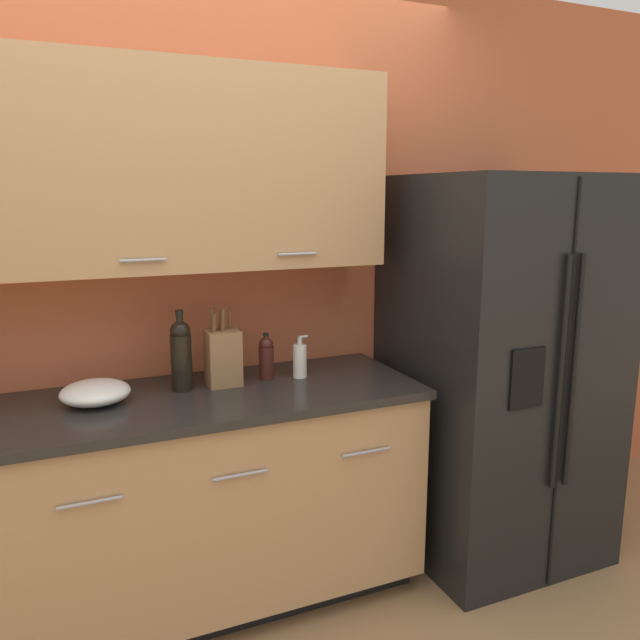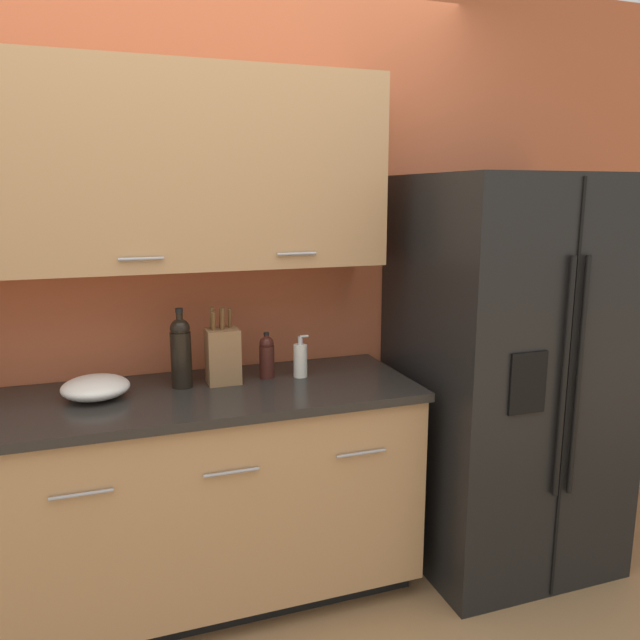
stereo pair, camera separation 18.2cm
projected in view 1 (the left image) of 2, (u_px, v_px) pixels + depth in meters
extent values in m
cube|color=#BC5B38|center=(187.00, 278.00, 2.65)|extent=(10.00, 0.05, 2.60)
cube|color=tan|center=(131.00, 169.00, 2.30)|extent=(1.97, 0.32, 0.77)
cylinder|color=#99999E|center=(143.00, 260.00, 2.21)|extent=(0.16, 0.01, 0.01)
cylinder|color=#99999E|center=(298.00, 254.00, 2.44)|extent=(0.16, 0.01, 0.01)
cube|color=black|center=(160.00, 597.00, 2.53)|extent=(2.03, 0.54, 0.09)
cube|color=tan|center=(156.00, 504.00, 2.41)|extent=(2.07, 0.62, 0.77)
cube|color=black|center=(151.00, 406.00, 2.32)|extent=(2.09, 0.64, 0.03)
cylinder|color=#99999E|center=(90.00, 503.00, 1.98)|extent=(0.20, 0.01, 0.01)
cylinder|color=#99999E|center=(240.00, 475.00, 2.18)|extent=(0.20, 0.01, 0.01)
cylinder|color=#99999E|center=(366.00, 452.00, 2.37)|extent=(0.20, 0.01, 0.01)
cube|color=black|center=(497.00, 368.00, 2.86)|extent=(0.85, 0.80, 1.73)
cube|color=black|center=(563.00, 394.00, 2.49)|extent=(0.01, 0.01, 1.70)
cylinder|color=black|center=(560.00, 375.00, 2.45)|extent=(0.02, 0.02, 0.95)
cylinder|color=black|center=(574.00, 373.00, 2.48)|extent=(0.02, 0.02, 0.95)
cube|color=black|center=(527.00, 379.00, 2.40)|extent=(0.16, 0.01, 0.24)
cube|color=olive|center=(223.00, 358.00, 2.50)|extent=(0.13, 0.12, 0.22)
cylinder|color=brown|center=(212.00, 319.00, 2.47)|extent=(0.02, 0.04, 0.09)
cylinder|color=brown|center=(214.00, 323.00, 2.44)|extent=(0.02, 0.03, 0.08)
cylinder|color=brown|center=(221.00, 319.00, 2.48)|extent=(0.02, 0.03, 0.09)
cylinder|color=brown|center=(223.00, 320.00, 2.45)|extent=(0.02, 0.04, 0.09)
cylinder|color=brown|center=(229.00, 319.00, 2.50)|extent=(0.01, 0.03, 0.08)
cylinder|color=black|center=(182.00, 362.00, 2.43)|extent=(0.08, 0.08, 0.22)
sphere|color=black|center=(180.00, 331.00, 2.40)|extent=(0.08, 0.08, 0.08)
cylinder|color=black|center=(180.00, 325.00, 2.40)|extent=(0.03, 0.03, 0.08)
cylinder|color=black|center=(179.00, 313.00, 2.39)|extent=(0.03, 0.03, 0.02)
cylinder|color=silver|center=(300.00, 361.00, 2.61)|extent=(0.06, 0.06, 0.14)
cylinder|color=#B2B2B5|center=(300.00, 341.00, 2.59)|extent=(0.02, 0.02, 0.04)
cylinder|color=#B2B2B5|center=(304.00, 337.00, 2.60)|extent=(0.03, 0.01, 0.01)
cylinder|color=#3D1914|center=(266.00, 363.00, 2.59)|extent=(0.06, 0.06, 0.14)
sphere|color=#3D1914|center=(266.00, 344.00, 2.57)|extent=(0.06, 0.06, 0.06)
cylinder|color=#3D1914|center=(266.00, 341.00, 2.57)|extent=(0.02, 0.02, 0.05)
cylinder|color=black|center=(266.00, 335.00, 2.56)|extent=(0.02, 0.02, 0.01)
ellipsoid|color=white|center=(95.00, 392.00, 2.29)|extent=(0.25, 0.25, 0.08)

